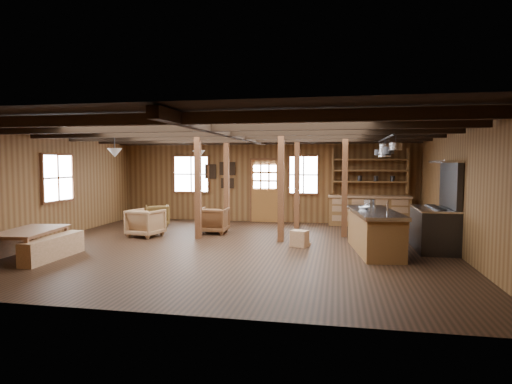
# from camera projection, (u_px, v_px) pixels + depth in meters

# --- Properties ---
(room) EXTENTS (10.04, 9.04, 2.84)m
(room) POSITION_uv_depth(u_px,v_px,m) (233.00, 189.00, 10.03)
(room) COLOR black
(room) RESTS_ON ground
(ceiling_joists) EXTENTS (9.80, 8.82, 0.18)m
(ceiling_joists) POSITION_uv_depth(u_px,v_px,m) (235.00, 134.00, 10.11)
(ceiling_joists) COLOR black
(ceiling_joists) RESTS_ON ceiling
(timber_posts) EXTENTS (3.95, 2.35, 2.80)m
(timber_posts) POSITION_uv_depth(u_px,v_px,m) (269.00, 184.00, 11.97)
(timber_posts) COLOR #4B2A15
(timber_posts) RESTS_ON floor
(back_door) EXTENTS (1.02, 0.08, 2.15)m
(back_door) POSITION_uv_depth(u_px,v_px,m) (265.00, 196.00, 14.43)
(back_door) COLOR brown
(back_door) RESTS_ON floor
(window_back_left) EXTENTS (1.32, 0.06, 1.32)m
(window_back_left) POSITION_uv_depth(u_px,v_px,m) (191.00, 174.00, 14.87)
(window_back_left) COLOR white
(window_back_left) RESTS_ON wall_back
(window_back_right) EXTENTS (1.02, 0.06, 1.32)m
(window_back_right) POSITION_uv_depth(u_px,v_px,m) (304.00, 175.00, 14.14)
(window_back_right) COLOR white
(window_back_right) RESTS_ON wall_back
(window_left) EXTENTS (0.14, 1.24, 1.32)m
(window_left) POSITION_uv_depth(u_px,v_px,m) (58.00, 178.00, 11.43)
(window_left) COLOR white
(window_left) RESTS_ON wall_back
(notice_boards) EXTENTS (1.08, 0.03, 0.90)m
(notice_boards) POSITION_uv_depth(u_px,v_px,m) (222.00, 173.00, 14.66)
(notice_boards) COLOR beige
(notice_boards) RESTS_ON wall_back
(back_counter) EXTENTS (2.55, 0.60, 2.45)m
(back_counter) POSITION_uv_depth(u_px,v_px,m) (369.00, 207.00, 13.57)
(back_counter) COLOR brown
(back_counter) RESTS_ON floor
(pendant_lamps) EXTENTS (1.86, 2.36, 0.66)m
(pendant_lamps) POSITION_uv_depth(u_px,v_px,m) (160.00, 153.00, 11.37)
(pendant_lamps) COLOR #2D2D30
(pendant_lamps) RESTS_ON ceiling
(pot_rack) EXTENTS (0.37, 3.00, 0.43)m
(pot_rack) POSITION_uv_depth(u_px,v_px,m) (385.00, 150.00, 9.55)
(pot_rack) COLOR #2D2D30
(pot_rack) RESTS_ON ceiling
(kitchen_island) EXTENTS (1.19, 2.59, 1.20)m
(kitchen_island) POSITION_uv_depth(u_px,v_px,m) (374.00, 231.00, 9.57)
(kitchen_island) COLOR brown
(kitchen_island) RESTS_ON floor
(step_stool) EXTENTS (0.52, 0.44, 0.39)m
(step_stool) POSITION_uv_depth(u_px,v_px,m) (299.00, 238.00, 10.23)
(step_stool) COLOR brown
(step_stool) RESTS_ON floor
(commercial_range) EXTENTS (0.85, 1.67, 2.06)m
(commercial_range) POSITION_uv_depth(u_px,v_px,m) (437.00, 222.00, 9.76)
(commercial_range) COLOR #2D2D30
(commercial_range) RESTS_ON floor
(dining_table) EXTENTS (1.18, 1.83, 0.60)m
(dining_table) POSITION_uv_depth(u_px,v_px,m) (32.00, 244.00, 8.99)
(dining_table) COLOR brown
(dining_table) RESTS_ON floor
(bench_wall) EXTENTS (0.32, 1.70, 0.47)m
(bench_wall) POSITION_uv_depth(u_px,v_px,m) (1.00, 246.00, 9.14)
(bench_wall) COLOR brown
(bench_wall) RESTS_ON floor
(bench_aisle) EXTENTS (0.32, 1.72, 0.47)m
(bench_aisle) POSITION_uv_depth(u_px,v_px,m) (53.00, 248.00, 8.90)
(bench_aisle) COLOR brown
(bench_aisle) RESTS_ON floor
(armchair_a) EXTENTS (0.97, 0.97, 0.67)m
(armchair_a) POSITION_uv_depth(u_px,v_px,m) (157.00, 215.00, 13.61)
(armchair_a) COLOR brown
(armchair_a) RESTS_ON floor
(armchair_b) EXTENTS (0.80, 0.82, 0.73)m
(armchair_b) POSITION_uv_depth(u_px,v_px,m) (214.00, 220.00, 12.15)
(armchair_b) COLOR brown
(armchair_b) RESTS_ON floor
(armchair_c) EXTENTS (0.97, 0.99, 0.75)m
(armchair_c) POSITION_uv_depth(u_px,v_px,m) (146.00, 223.00, 11.61)
(armchair_c) COLOR #986C45
(armchair_c) RESTS_ON floor
(counter_pot) EXTENTS (0.28, 0.28, 0.17)m
(counter_pot) POSITION_uv_depth(u_px,v_px,m) (370.00, 203.00, 10.52)
(counter_pot) COLOR silver
(counter_pot) RESTS_ON kitchen_island
(bowl) EXTENTS (0.33, 0.33, 0.06)m
(bowl) POSITION_uv_depth(u_px,v_px,m) (364.00, 208.00, 9.84)
(bowl) COLOR silver
(bowl) RESTS_ON kitchen_island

